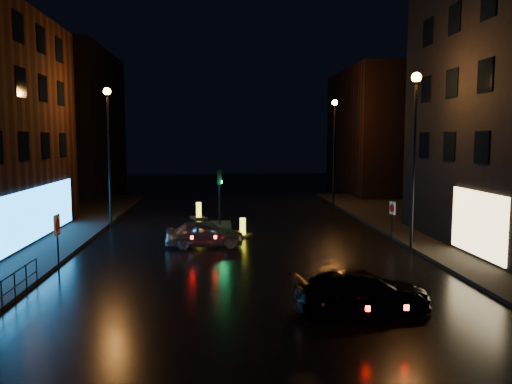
# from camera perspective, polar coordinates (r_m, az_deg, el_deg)

# --- Properties ---
(ground) EXTENTS (120.00, 120.00, 0.00)m
(ground) POSITION_cam_1_polar(r_m,az_deg,el_deg) (17.45, 0.07, -11.77)
(ground) COLOR black
(ground) RESTS_ON ground
(pavement_right) EXTENTS (12.00, 44.00, 0.15)m
(pavement_right) POSITION_cam_1_polar(r_m,az_deg,el_deg) (29.41, 27.14, -4.92)
(pavement_right) COLOR black
(pavement_right) RESTS_ON ground
(building_far_left) EXTENTS (8.00, 16.00, 14.00)m
(building_far_left) POSITION_cam_1_polar(r_m,az_deg,el_deg) (53.64, -20.49, 7.48)
(building_far_left) COLOR black
(building_far_left) RESTS_ON ground
(building_far_right) EXTENTS (8.00, 14.00, 12.00)m
(building_far_right) POSITION_cam_1_polar(r_m,az_deg,el_deg) (51.22, 14.25, 6.64)
(building_far_right) COLOR black
(building_far_right) RESTS_ON ground
(street_lamp_lfar) EXTENTS (0.44, 0.44, 8.37)m
(street_lamp_lfar) POSITION_cam_1_polar(r_m,az_deg,el_deg) (31.24, -16.52, 6.23)
(street_lamp_lfar) COLOR black
(street_lamp_lfar) RESTS_ON ground
(street_lamp_rnear) EXTENTS (0.44, 0.44, 8.37)m
(street_lamp_rnear) POSITION_cam_1_polar(r_m,az_deg,el_deg) (24.32, 17.67, 6.30)
(street_lamp_rnear) COLOR black
(street_lamp_rnear) RESTS_ON ground
(street_lamp_rfar) EXTENTS (0.44, 0.44, 8.37)m
(street_lamp_rfar) POSITION_cam_1_polar(r_m,az_deg,el_deg) (39.61, 8.92, 6.33)
(street_lamp_rfar) COLOR black
(street_lamp_rfar) RESTS_ON ground
(traffic_signal) EXTENTS (1.40, 2.40, 3.45)m
(traffic_signal) POSITION_cam_1_polar(r_m,az_deg,el_deg) (30.94, -4.18, -2.94)
(traffic_signal) COLOR black
(traffic_signal) RESTS_ON ground
(guard_railing) EXTENTS (0.05, 6.04, 1.00)m
(guard_railing) POSITION_cam_1_polar(r_m,az_deg,el_deg) (17.56, -27.10, -9.83)
(guard_railing) COLOR black
(guard_railing) RESTS_ON ground
(silver_hatchback) EXTENTS (3.92, 1.69, 1.32)m
(silver_hatchback) POSITION_cam_1_polar(r_m,az_deg,el_deg) (25.00, -5.85, -4.75)
(silver_hatchback) COLOR #B3B4BB
(silver_hatchback) RESTS_ON ground
(dark_sedan) EXTENTS (4.54, 2.29, 1.26)m
(dark_sedan) POSITION_cam_1_polar(r_m,az_deg,el_deg) (16.16, 12.00, -11.03)
(dark_sedan) COLOR black
(dark_sedan) RESTS_ON ground
(bollard_near) EXTENTS (1.18, 1.38, 1.02)m
(bollard_near) POSITION_cam_1_polar(r_m,az_deg,el_deg) (27.58, -1.52, -4.62)
(bollard_near) COLOR black
(bollard_near) RESTS_ON ground
(bollard_far) EXTENTS (1.25, 1.48, 1.10)m
(bollard_far) POSITION_cam_1_polar(r_m,az_deg,el_deg) (33.84, -6.56, -2.63)
(bollard_far) COLOR black
(bollard_far) RESTS_ON ground
(road_sign_left) EXTENTS (0.08, 0.60, 2.47)m
(road_sign_left) POSITION_cam_1_polar(r_m,az_deg,el_deg) (20.64, -21.76, -4.12)
(road_sign_left) COLOR black
(road_sign_left) RESTS_ON ground
(road_sign_right) EXTENTS (0.16, 0.49, 2.05)m
(road_sign_right) POSITION_cam_1_polar(r_m,az_deg,el_deg) (27.32, 15.31, -2.15)
(road_sign_right) COLOR black
(road_sign_right) RESTS_ON ground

